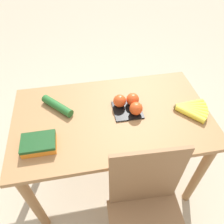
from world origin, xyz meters
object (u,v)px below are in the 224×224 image
(tomato_pack, at_px, (129,104))
(cucumber_near, at_px, (57,106))
(carrot_bag, at_px, (39,143))
(chair, at_px, (147,216))
(banana_bunch, at_px, (191,109))

(tomato_pack, distance_m, cucumber_near, 0.46)
(carrot_bag, relative_size, cucumber_near, 0.88)
(carrot_bag, height_order, cucumber_near, carrot_bag)
(cucumber_near, bearing_deg, chair, 123.33)
(chair, relative_size, carrot_bag, 5.20)
(chair, bearing_deg, carrot_bag, 147.61)
(chair, distance_m, cucumber_near, 0.84)
(banana_bunch, bearing_deg, carrot_bag, 6.69)
(chair, distance_m, carrot_bag, 0.72)
(chair, xyz_separation_m, banana_bunch, (-0.39, -0.48, 0.29))
(banana_bunch, relative_size, cucumber_near, 0.99)
(banana_bunch, bearing_deg, cucumber_near, -11.84)
(tomato_pack, height_order, carrot_bag, tomato_pack)
(cucumber_near, bearing_deg, carrot_bag, 70.47)
(tomato_pack, bearing_deg, chair, 88.30)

